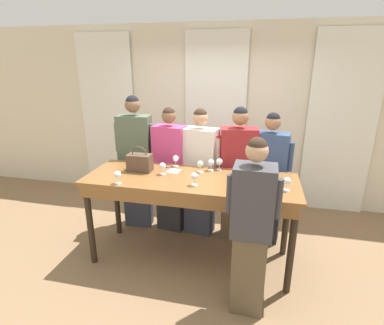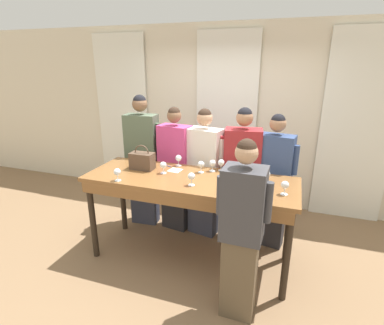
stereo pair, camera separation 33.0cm
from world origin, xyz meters
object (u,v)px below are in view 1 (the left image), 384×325
wine_bottle (249,171)px  host_pouring (251,229)px  wine_glass_front_mid (267,172)px  guest_cream_sweater (200,173)px  guest_pink_top (170,170)px  guest_striped_shirt (237,175)px  wine_glass_near_host (163,166)px  wine_glass_center_right (176,159)px  wine_glass_front_left (287,181)px  wine_glass_back_mid (211,163)px  guest_olive_jacket (136,162)px  handbag (140,162)px  tasting_bar (190,189)px  wine_glass_back_right (219,162)px  wine_glass_front_right (194,177)px  guest_navy_coat (268,178)px  wine_glass_back_left (250,166)px  wine_glass_center_mid (117,175)px  wine_glass_center_left (200,164)px

wine_bottle → host_pouring: host_pouring is taller
wine_glass_front_mid → guest_cream_sweater: 1.00m
guest_pink_top → guest_striped_shirt: size_ratio=0.98×
wine_glass_near_host → guest_pink_top: (-0.09, 0.58, -0.26)m
wine_glass_center_right → guest_cream_sweater: guest_cream_sweater is taller
wine_glass_front_left → wine_glass_back_mid: bearing=154.0°
guest_olive_jacket → guest_cream_sweater: 0.89m
handbag → wine_glass_front_mid: handbag is taller
handbag → tasting_bar: bearing=-10.6°
handbag → wine_glass_back_right: (0.89, 0.24, -0.01)m
wine_glass_front_right → guest_olive_jacket: size_ratio=0.07×
wine_glass_front_left → guest_navy_coat: 0.79m
guest_pink_top → wine_glass_front_right: bearing=-57.8°
guest_olive_jacket → wine_glass_back_mid: bearing=-17.0°
guest_olive_jacket → wine_glass_near_host: bearing=-45.2°
guest_olive_jacket → host_pouring: guest_olive_jacket is taller
wine_glass_back_left → wine_glass_back_mid: same height
wine_glass_center_mid → wine_glass_back_left: 1.45m
wine_glass_center_right → guest_navy_coat: bearing=14.2°
wine_bottle → guest_olive_jacket: (-1.53, 0.62, -0.22)m
wine_glass_front_right → wine_glass_near_host: 0.48m
wine_glass_back_right → wine_glass_center_mid: bearing=-145.8°
wine_glass_near_host → guest_striped_shirt: size_ratio=0.08×
wine_glass_near_host → wine_glass_center_right: bearing=76.8°
wine_glass_center_mid → wine_glass_front_right: bearing=9.6°
guest_striped_shirt → wine_glass_center_left: bearing=-134.0°
wine_glass_back_mid → guest_cream_sweater: size_ratio=0.08×
wine_glass_center_left → wine_glass_center_right: size_ratio=1.00×
guest_striped_shirt → guest_navy_coat: size_ratio=1.03×
wine_glass_near_host → wine_glass_center_left: bearing=22.2°
wine_bottle → wine_glass_center_left: bearing=160.1°
wine_glass_center_right → guest_navy_coat: (1.11, 0.28, -0.27)m
wine_glass_front_mid → wine_glass_back_mid: bearing=165.6°
wine_glass_back_left → wine_glass_front_mid: bearing=-36.1°
handbag → guest_olive_jacket: guest_olive_jacket is taller
wine_glass_center_left → guest_navy_coat: (0.78, 0.42, -0.26)m
guest_striped_shirt → guest_cream_sweater: bearing=180.0°
guest_navy_coat → wine_glass_front_mid: bearing=-95.0°
wine_glass_front_mid → wine_glass_center_right: same height
wine_glass_back_right → tasting_bar: bearing=-126.9°
wine_glass_back_mid → wine_glass_center_mid: bearing=-145.3°
wine_glass_center_right → wine_glass_front_right: bearing=-56.6°
wine_bottle → wine_glass_center_left: (-0.56, 0.20, -0.03)m
tasting_bar → wine_glass_near_host: wine_glass_near_host is taller
wine_glass_center_right → wine_glass_near_host: bearing=-103.2°
wine_glass_back_right → guest_pink_top: (-0.69, 0.28, -0.26)m
wine_glass_near_host → guest_cream_sweater: guest_cream_sweater is taller
tasting_bar → wine_glass_near_host: (-0.33, 0.06, 0.21)m
wine_glass_front_mid → wine_glass_back_right: size_ratio=1.00×
wine_bottle → wine_glass_front_left: bearing=-17.1°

